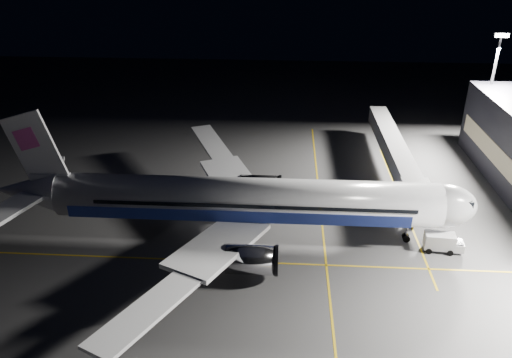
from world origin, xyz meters
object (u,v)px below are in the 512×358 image
Objects in this scene: service_truck at (443,242)px; safety_cone_c at (274,185)px; safety_cone_b at (293,219)px; safety_cone_a at (197,216)px; airliner at (238,200)px; baggage_tug at (226,184)px; jet_bridge at (396,153)px; floodlight_mast_north at (492,82)px.

service_truck is 7.44× the size of safety_cone_c.
safety_cone_b is at bearing -74.28° from safety_cone_c.
safety_cone_a is (-31.75, 6.04, -1.02)m from service_truck.
airliner reaches higher than baggage_tug.
jet_bridge is 53.64× the size of safety_cone_b.
baggage_tug is at bearing 139.39° from safety_cone_b.
jet_bridge is 24.06m from floodlight_mast_north.
safety_cone_b is (-18.50, 6.04, -0.96)m from service_truck.
airliner is 52.56m from floodlight_mast_north.
safety_cone_c is (-21.32, 16.04, -0.96)m from service_truck.
safety_cone_b is at bearing -37.18° from baggage_tug.
jet_bridge reaches higher than safety_cone_a.
safety_cone_a is at bearing -149.36° from floodlight_mast_north.
airliner is 9.46m from safety_cone_b.
baggage_tug is (-44.22, -19.22, -11.53)m from floodlight_mast_north.
safety_cone_c is (-2.81, 10.00, 0.00)m from safety_cone_b.
safety_cone_c is at bearing 43.78° from safety_cone_a.
airliner is 29.31m from jet_bridge.
safety_cone_a is (-29.25, -14.06, -4.32)m from jet_bridge.
jet_bridge is 32.74m from safety_cone_a.
safety_cone_a is 0.81× the size of safety_cone_c.
airliner is 116.19× the size of safety_cone_a.
baggage_tug is at bearing 70.96° from safety_cone_a.
floodlight_mast_north reaches higher than jet_bridge.
jet_bridge is (23.08, 18.06, -0.58)m from airliner.
airliner is at bearing -32.94° from safety_cone_a.
floodlight_mast_north is 39.12× the size of safety_cone_a.
service_truck is (-15.50, -34.02, -11.09)m from floodlight_mast_north.
safety_cone_b reaches higher than safety_cone_a.
airliner is 94.56× the size of safety_cone_c.
safety_cone_a is at bearing -154.33° from jet_bridge.
safety_cone_c is (-18.81, -4.06, -4.26)m from jet_bridge.
safety_cone_a is at bearing 173.86° from service_truck.
service_truck reaches higher than safety_cone_c.
airliner is 95.86× the size of safety_cone_b.
floodlight_mast_north reaches higher than airliner.
floodlight_mast_north reaches higher than service_truck.
baggage_tug reaches higher than safety_cone_b.
service_truck is at bearing -36.95° from safety_cone_c.
jet_bridge reaches higher than safety_cone_b.
airliner is 25.95m from service_truck.
service_truck is (25.58, -2.04, -3.88)m from airliner.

